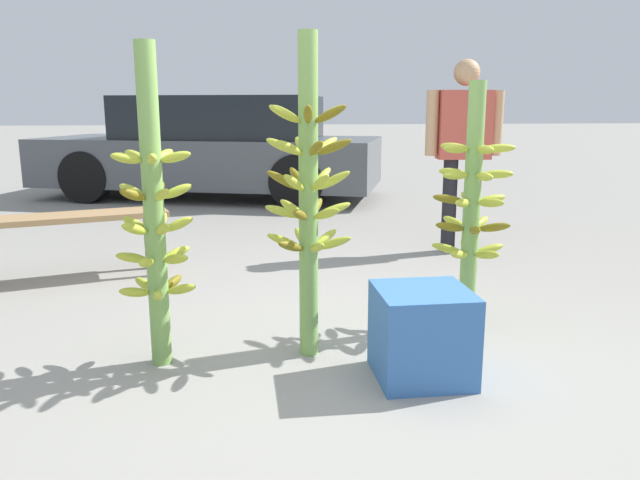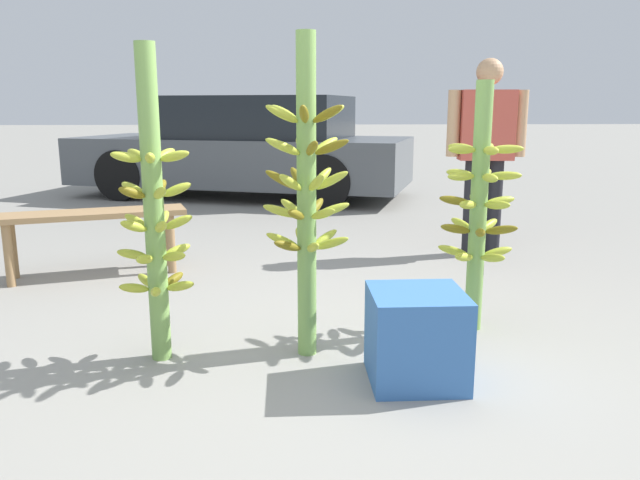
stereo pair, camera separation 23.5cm
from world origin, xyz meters
The scene contains 8 objects.
ground_plane centered at (0.00, 0.00, 0.00)m, with size 80.00×80.00×0.00m, color gray.
banana_stalk_left centered at (-0.82, 0.15, 0.73)m, with size 0.38×0.37×1.50m.
banana_stalk_center centered at (-0.09, 0.17, 0.82)m, with size 0.43×0.43×1.56m.
banana_stalk_right centered at (0.84, 0.48, 0.69)m, with size 0.43×0.43×1.35m.
vendor_person centered at (1.44, 2.26, 0.94)m, with size 0.65×0.23×1.59m.
market_bench centered at (-1.61, 1.73, 0.39)m, with size 1.37×0.69×0.48m.
parked_car centered at (-0.74, 5.83, 0.66)m, with size 4.81×3.08×1.35m.
produce_crate centered at (0.38, -0.17, 0.21)m, with size 0.42×0.42×0.42m.
Camera 2 is at (-0.19, -2.79, 1.22)m, focal length 35.00 mm.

